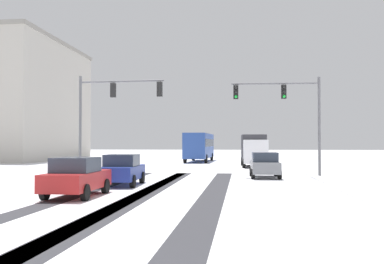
% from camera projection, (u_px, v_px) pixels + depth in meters
% --- Properties ---
extents(wheel_track_left_lane, '(0.93, 29.36, 0.01)m').
position_uv_depth(wheel_track_left_lane, '(74.00, 196.00, 18.62)').
color(wheel_track_left_lane, '#38383D').
rests_on(wheel_track_left_lane, ground).
extents(wheel_track_right_lane, '(1.13, 29.36, 0.01)m').
position_uv_depth(wheel_track_right_lane, '(140.00, 197.00, 18.32)').
color(wheel_track_right_lane, '#38383D').
rests_on(wheel_track_right_lane, ground).
extents(wheel_track_center, '(1.07, 29.36, 0.01)m').
position_uv_depth(wheel_track_center, '(212.00, 197.00, 18.00)').
color(wheel_track_center, '#38383D').
rests_on(wheel_track_center, ground).
extents(wheel_track_oncoming, '(0.71, 29.36, 0.01)m').
position_uv_depth(wheel_track_oncoming, '(136.00, 196.00, 18.34)').
color(wheel_track_oncoming, '#38383D').
rests_on(wheel_track_oncoming, ground).
extents(traffic_signal_near_right, '(5.73, 0.54, 6.50)m').
position_uv_depth(traffic_signal_near_right, '(288.00, 106.00, 28.85)').
color(traffic_signal_near_right, slate).
rests_on(traffic_signal_near_right, ground).
extents(traffic_signal_near_left, '(5.56, 0.56, 6.50)m').
position_uv_depth(traffic_signal_near_left, '(109.00, 105.00, 28.08)').
color(traffic_signal_near_left, slate).
rests_on(traffic_signal_near_left, ground).
extents(car_grey_lead, '(1.89, 4.13, 1.62)m').
position_uv_depth(car_grey_lead, '(265.00, 165.00, 28.50)').
color(car_grey_lead, slate).
rests_on(car_grey_lead, ground).
extents(car_blue_second, '(1.96, 4.17, 1.62)m').
position_uv_depth(car_blue_second, '(122.00, 170.00, 23.23)').
color(car_blue_second, '#233899').
rests_on(car_blue_second, ground).
extents(car_red_third, '(1.85, 4.11, 1.62)m').
position_uv_depth(car_red_third, '(77.00, 177.00, 18.30)').
color(car_red_third, red).
rests_on(car_red_third, ground).
extents(bus_oncoming, '(2.89, 11.06, 3.38)m').
position_uv_depth(bus_oncoming, '(199.00, 145.00, 53.90)').
color(bus_oncoming, '#284793').
rests_on(bus_oncoming, ground).
extents(box_truck_delivery, '(2.45, 7.45, 3.02)m').
position_uv_depth(box_truck_delivery, '(254.00, 149.00, 42.04)').
color(box_truck_delivery, silver).
rests_on(box_truck_delivery, ground).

